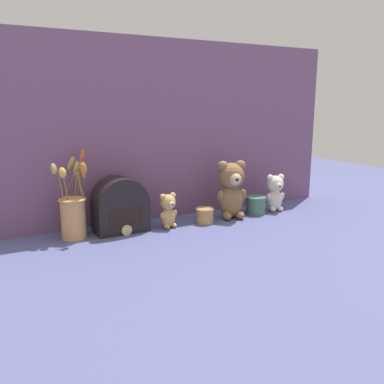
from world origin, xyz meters
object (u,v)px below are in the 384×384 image
teddy_bear_small (168,210)px  flower_vase (73,211)px  teddy_bear_medium (275,192)px  decorative_tin_short (256,205)px  decorative_tin_tall (205,215)px  vintage_radio (120,208)px  teddy_bear_large (232,188)px

teddy_bear_small → flower_vase: (-0.36, 0.05, 0.03)m
teddy_bear_medium → teddy_bear_small: (-0.55, -0.01, -0.02)m
flower_vase → decorative_tin_short: (0.80, -0.04, -0.06)m
decorative_tin_tall → vintage_radio: bearing=170.8°
vintage_radio → decorative_tin_tall: bearing=-9.2°
teddy_bear_medium → teddy_bear_small: 0.55m
vintage_radio → teddy_bear_small: bearing=-14.2°
vintage_radio → decorative_tin_tall: (0.35, -0.06, -0.06)m
vintage_radio → teddy_bear_medium: bearing=-3.0°
teddy_bear_medium → decorative_tin_tall: (-0.39, -0.02, -0.06)m
teddy_bear_large → decorative_tin_tall: teddy_bear_large is taller
teddy_bear_medium → flower_vase: bearing=177.7°
flower_vase → decorative_tin_short: 0.81m
teddy_bear_large → flower_vase: flower_vase is taller
teddy_bear_small → decorative_tin_tall: size_ratio=1.84×
flower_vase → decorative_tin_tall: flower_vase is taller
teddy_bear_small → teddy_bear_large: bearing=0.5°
vintage_radio → decorative_tin_short: size_ratio=2.30×
teddy_bear_medium → vintage_radio: size_ratio=0.80×
teddy_bear_large → teddy_bear_medium: size_ratio=1.47×
vintage_radio → flower_vase: bearing=-179.8°
flower_vase → teddy_bear_small: bearing=-7.2°
teddy_bear_small → vintage_radio: bearing=165.8°
flower_vase → vintage_radio: (0.18, 0.00, -0.01)m
teddy_bear_small → flower_vase: flower_vase is taller
teddy_bear_large → vintage_radio: teddy_bear_large is taller
flower_vase → decorative_tin_tall: (0.53, -0.06, -0.07)m
decorative_tin_tall → teddy_bear_medium: bearing=2.7°
teddy_bear_small → decorative_tin_short: bearing=1.1°
teddy_bear_medium → flower_vase: flower_vase is taller
decorative_tin_short → decorative_tin_tall: bearing=-176.2°
teddy_bear_medium → vintage_radio: 0.74m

